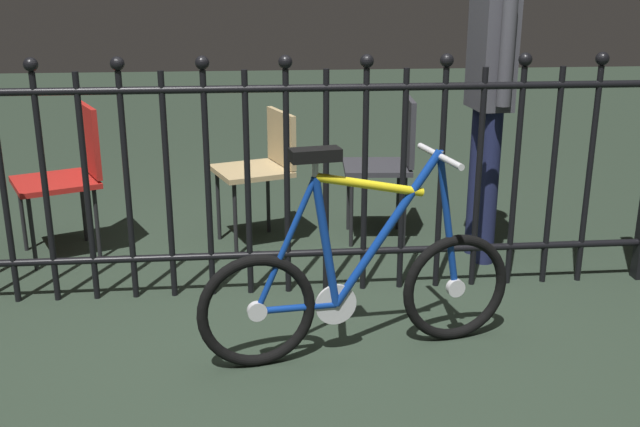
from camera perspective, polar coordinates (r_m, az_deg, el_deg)
name	(u,v)px	position (r m, az deg, el deg)	size (l,w,h in m)	color
ground_plane	(291,345)	(3.33, -2.25, -10.08)	(20.00, 20.00, 0.00)	#273428
iron_fence	(265,172)	(3.65, -4.26, 3.17)	(3.90, 0.07, 1.25)	black
bicycle	(360,284)	(3.15, 3.05, -5.45)	(1.37, 0.41, 0.91)	black
chair_red	(70,167)	(4.47, -18.68, 3.40)	(0.58, 0.58, 0.86)	black
chair_charcoal	(390,155)	(4.50, 5.41, 4.48)	(0.43, 0.42, 0.87)	black
chair_tan	(263,162)	(4.42, -4.40, 3.94)	(0.52, 0.52, 0.80)	black
person_visitor	(490,76)	(4.16, 12.96, 10.24)	(0.23, 0.48, 1.72)	#191E3F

